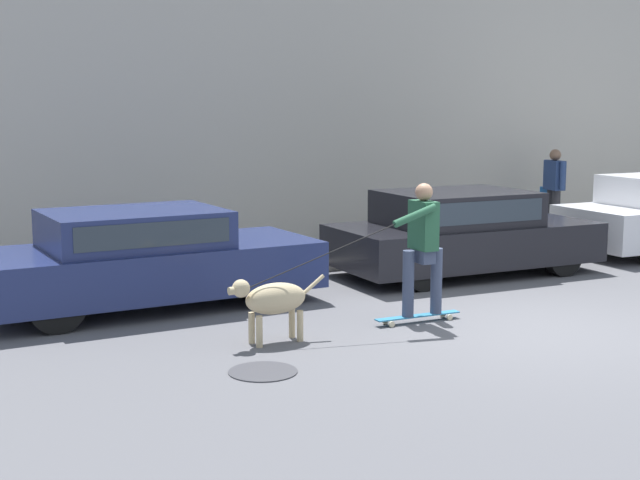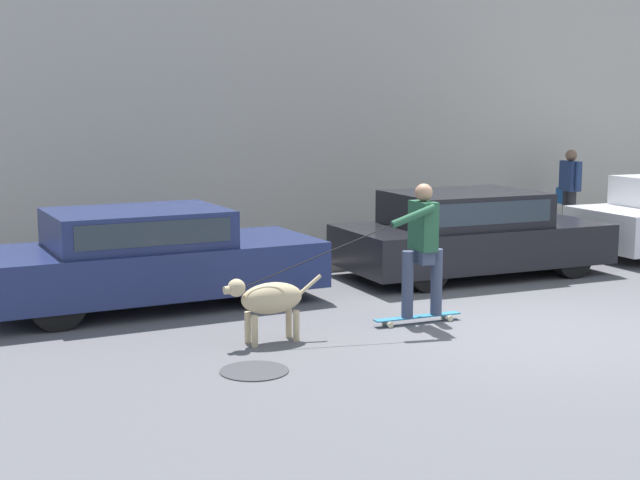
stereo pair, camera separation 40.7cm
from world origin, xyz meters
name	(u,v)px [view 1 (the left image)]	position (x,y,z in m)	size (l,w,h in m)	color
ground_plane	(535,329)	(0.00, 0.00, 0.00)	(36.00, 36.00, 0.00)	#545459
back_wall	(292,110)	(0.00, 6.45, 2.44)	(32.00, 0.30, 4.88)	#ADA89E
sidewalk_curb	(324,255)	(0.00, 5.23, 0.07)	(30.00, 2.10, 0.15)	#A39E93
parked_car_0	(145,260)	(-3.65, 3.11, 0.61)	(4.32, 1.88, 1.25)	black
parked_car_1	(462,234)	(1.23, 3.11, 0.62)	(4.02, 1.91, 1.26)	black
dog	(273,300)	(-2.91, 0.83, 0.48)	(1.15, 0.37, 0.73)	tan
skateboarder	(422,244)	(-0.98, 0.87, 0.94)	(2.82, 0.56, 1.64)	beige
pedestrian_with_bag	(553,186)	(5.08, 5.43, 0.99)	(0.30, 0.75, 1.55)	#28282D
manhole_cover	(263,372)	(-3.44, -0.11, 0.01)	(0.67, 0.67, 0.01)	#38383D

